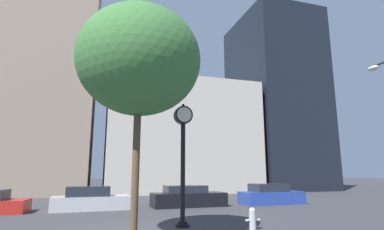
# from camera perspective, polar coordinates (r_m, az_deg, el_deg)

# --- Properties ---
(building_tall_tower) EXTENTS (13.86, 12.00, 30.47)m
(building_tall_tower) POSITION_cam_1_polar(r_m,az_deg,el_deg) (38.31, -28.26, 10.43)
(building_tall_tower) COLOR gray
(building_tall_tower) RESTS_ON ground_plane
(building_storefront_row) EXTENTS (16.80, 12.00, 12.36)m
(building_storefront_row) POSITION_cam_1_polar(r_m,az_deg,el_deg) (36.50, -2.79, -4.55)
(building_storefront_row) COLOR beige
(building_storefront_row) RESTS_ON ground_plane
(building_glass_modern) EXTENTS (9.61, 12.00, 23.61)m
(building_glass_modern) POSITION_cam_1_polar(r_m,az_deg,el_deg) (43.00, 15.45, 2.48)
(building_glass_modern) COLOR black
(building_glass_modern) RESTS_ON ground_plane
(street_clock) EXTENTS (0.78, 0.57, 5.10)m
(street_clock) POSITION_cam_1_polar(r_m,az_deg,el_deg) (12.73, -1.73, -6.11)
(street_clock) COLOR black
(street_clock) RESTS_ON ground_plane
(car_silver) EXTENTS (4.49, 2.05, 1.36)m
(car_silver) POSITION_cam_1_polar(r_m,az_deg,el_deg) (19.32, -18.78, -15.04)
(car_silver) COLOR #BCBCC1
(car_silver) RESTS_ON ground_plane
(car_black) EXTENTS (4.82, 1.92, 1.34)m
(car_black) POSITION_cam_1_polar(r_m,az_deg,el_deg) (20.00, -0.77, -15.43)
(car_black) COLOR black
(car_black) RESTS_ON ground_plane
(car_blue) EXTENTS (4.49, 1.96, 1.39)m
(car_blue) POSITION_cam_1_polar(r_m,az_deg,el_deg) (22.29, 14.80, -14.57)
(car_blue) COLOR #28429E
(car_blue) RESTS_ON ground_plane
(fire_hydrant_far) EXTENTS (0.62, 0.27, 0.83)m
(fire_hydrant_far) POSITION_cam_1_polar(r_m,az_deg,el_deg) (12.38, 11.45, -18.75)
(fire_hydrant_far) COLOR #B7B7BC
(fire_hydrant_far) RESTS_ON ground_plane
(bare_tree) EXTENTS (4.19, 4.19, 7.81)m
(bare_tree) POSITION_cam_1_polar(r_m,az_deg,el_deg) (10.56, -9.99, 10.05)
(bare_tree) COLOR brown
(bare_tree) RESTS_ON ground_plane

